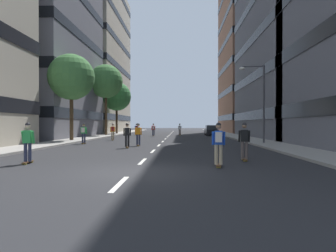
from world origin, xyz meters
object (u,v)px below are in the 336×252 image
at_px(skater_4, 113,131).
at_px(skater_8, 137,129).
at_px(skater_1, 138,133).
at_px(skater_5, 244,140).
at_px(street_tree_near, 71,77).
at_px(skater_2, 180,129).
at_px(skater_0, 219,142).
at_px(parked_car_near, 211,131).
at_px(skater_7, 127,134).
at_px(skater_9, 84,132).
at_px(street_tree_far, 106,82).
at_px(skater_3, 28,141).
at_px(skater_6, 153,129).
at_px(streetlamp_right, 259,95).
at_px(street_tree_mid, 117,97).

bearing_deg(skater_4, skater_8, 87.28).
xyz_separation_m(skater_1, skater_5, (6.27, -8.81, 0.00)).
bearing_deg(street_tree_near, skater_2, 56.97).
bearing_deg(skater_0, parked_car_near, 84.51).
bearing_deg(skater_7, skater_9, 138.55).
bearing_deg(skater_9, street_tree_near, 123.84).
xyz_separation_m(skater_1, skater_8, (-3.24, 20.29, 0.03)).
bearing_deg(street_tree_far, parked_car_near, 10.32).
distance_m(skater_1, skater_5, 10.81).
distance_m(skater_3, skater_9, 12.41).
bearing_deg(skater_7, skater_3, -108.51).
relative_size(parked_car_near, skater_3, 2.47).
distance_m(parked_car_near, skater_5, 30.55).
distance_m(street_tree_near, skater_9, 6.87).
bearing_deg(skater_3, skater_7, 71.49).
xyz_separation_m(skater_6, skater_8, (-2.74, 2.43, 0.00)).
xyz_separation_m(skater_8, skater_9, (-1.78, -18.24, 0.00)).
distance_m(skater_1, skater_7, 2.00).
bearing_deg(parked_car_near, skater_4, -130.18).
height_order(skater_7, skater_9, same).
xyz_separation_m(streetlamp_right, skater_1, (-9.91, -2.23, -3.15)).
relative_size(street_tree_far, streetlamp_right, 1.56).
bearing_deg(skater_1, skater_0, -66.06).
distance_m(street_tree_near, skater_4, 6.73).
bearing_deg(skater_6, skater_2, 48.62).
bearing_deg(skater_1, skater_3, -107.84).
xyz_separation_m(streetlamp_right, skater_7, (-10.42, -4.16, -3.15)).
xyz_separation_m(skater_3, skater_4, (-0.54, 17.99, 0.03)).
distance_m(skater_6, skater_8, 3.66).
relative_size(street_tree_near, skater_3, 4.75).
height_order(street_tree_near, skater_3, street_tree_near).
bearing_deg(skater_4, skater_2, 63.88).
distance_m(skater_0, skater_8, 32.15).
bearing_deg(skater_1, skater_7, -104.91).
distance_m(street_tree_far, skater_7, 22.98).
bearing_deg(skater_2, skater_5, -84.23).
height_order(skater_4, skater_6, same).
distance_m(parked_car_near, skater_1, 23.10).
xyz_separation_m(street_tree_near, skater_8, (4.22, 14.60, -5.29)).
bearing_deg(skater_8, parked_car_near, 7.13).
relative_size(street_tree_mid, skater_1, 4.83).
bearing_deg(skater_4, street_tree_mid, 101.28).
height_order(parked_car_near, skater_7, skater_7).
distance_m(skater_8, skater_9, 18.33).
relative_size(skater_4, skater_6, 1.00).
relative_size(parked_car_near, street_tree_far, 0.44).
xyz_separation_m(street_tree_near, street_tree_mid, (0.00, 20.22, 0.00)).
bearing_deg(street_tree_near, parked_car_near, 46.11).
xyz_separation_m(skater_2, skater_5, (3.11, -30.82, 0.00)).
bearing_deg(skater_2, skater_9, -112.26).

